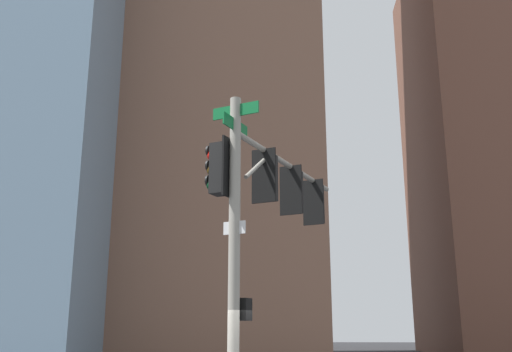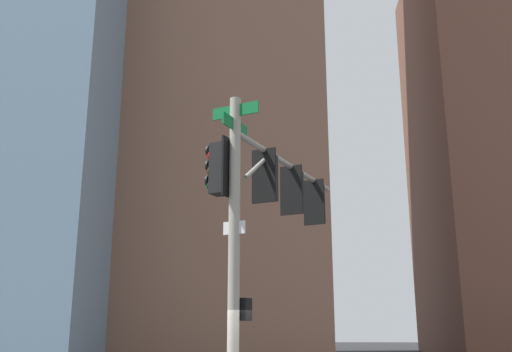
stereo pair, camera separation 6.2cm
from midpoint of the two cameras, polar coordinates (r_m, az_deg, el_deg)
name	(u,v)px [view 2 (the right image)]	position (r m, az deg, el deg)	size (l,w,h in m)	color
signal_pole_assembly	(267,206)	(12.23, 1.25, -3.00)	(2.64, 5.32, 6.53)	#9E998C
building_brick_nearside	(183,28)	(55.59, -7.13, 14.27)	(24.76, 20.59, 58.26)	#845B47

